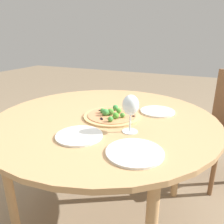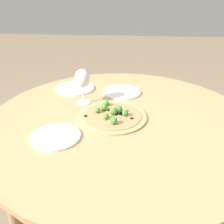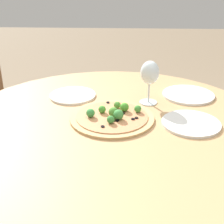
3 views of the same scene
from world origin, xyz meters
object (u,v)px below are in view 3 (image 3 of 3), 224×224
pizza (112,116)px  plate_near (191,123)px  plate_far (188,95)px  wine_glass (150,74)px  plate_side (73,95)px

pizza → plate_near: pizza is taller
pizza → plate_far: pizza is taller
plate_near → plate_far: same height
plate_near → plate_far: size_ratio=0.94×
wine_glass → plate_far: size_ratio=0.80×
plate_near → plate_side: same height
plate_near → plate_far: 0.29m
plate_side → wine_glass: bearing=-9.7°
wine_glass → plate_near: bearing=-53.1°
pizza → plate_far: size_ratio=1.40×
wine_glass → plate_far: bearing=25.1°
pizza → plate_side: pizza is taller
pizza → wine_glass: size_ratio=1.76×
plate_far → wine_glass: bearing=-154.9°
pizza → plate_side: size_ratio=1.57×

